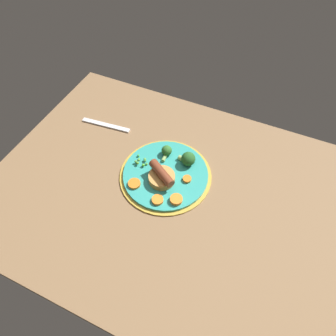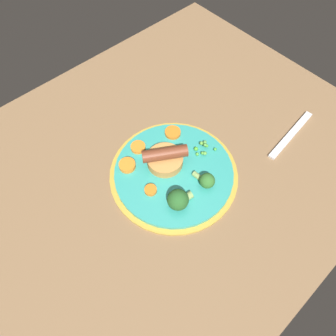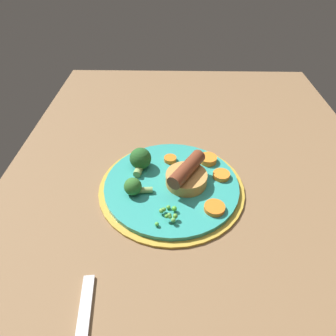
{
  "view_description": "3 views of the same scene",
  "coord_description": "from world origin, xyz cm",
  "px_view_note": "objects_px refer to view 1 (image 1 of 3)",
  "views": [
    {
      "loc": [
        19.0,
        -44.27,
        79.12
      ],
      "look_at": [
        -3.57,
        5.47,
        6.27
      ],
      "focal_mm": 32.0,
      "sensor_mm": 36.0,
      "label": 1
    },
    {
      "loc": [
        19.25,
        28.52,
        61.21
      ],
      "look_at": [
        -3.03,
        3.86,
        5.74
      ],
      "focal_mm": 32.0,
      "sensor_mm": 36.0,
      "label": 2
    },
    {
      "loc": [
        -46.95,
        4.45,
        44.44
      ],
      "look_at": [
        -2.79,
        5.39,
        7.19
      ],
      "focal_mm": 32.0,
      "sensor_mm": 36.0,
      "label": 3
    }
  ],
  "objects_px": {
    "dinner_plate": "(166,175)",
    "pea_pile": "(141,161)",
    "sausage_pudding": "(162,176)",
    "carrot_slice_0": "(187,179)",
    "fork": "(106,125)",
    "carrot_slice_3": "(158,200)",
    "broccoli_floret_far": "(166,151)",
    "broccoli_floret_near": "(188,159)",
    "carrot_slice_2": "(134,184)",
    "carrot_slice_1": "(176,200)"
  },
  "relations": [
    {
      "from": "carrot_slice_3",
      "to": "sausage_pudding",
      "type": "bearing_deg",
      "value": 105.64
    },
    {
      "from": "dinner_plate",
      "to": "fork",
      "type": "bearing_deg",
      "value": 158.71
    },
    {
      "from": "sausage_pudding",
      "to": "pea_pile",
      "type": "xyz_separation_m",
      "value": [
        -0.09,
        0.03,
        -0.01
      ]
    },
    {
      "from": "sausage_pudding",
      "to": "carrot_slice_2",
      "type": "distance_m",
      "value": 0.08
    },
    {
      "from": "carrot_slice_3",
      "to": "pea_pile",
      "type": "bearing_deg",
      "value": 136.29
    },
    {
      "from": "pea_pile",
      "to": "broccoli_floret_near",
      "type": "bearing_deg",
      "value": 24.26
    },
    {
      "from": "sausage_pudding",
      "to": "carrot_slice_3",
      "type": "height_order",
      "value": "sausage_pudding"
    },
    {
      "from": "carrot_slice_3",
      "to": "fork",
      "type": "distance_m",
      "value": 0.37
    },
    {
      "from": "sausage_pudding",
      "to": "carrot_slice_0",
      "type": "distance_m",
      "value": 0.08
    },
    {
      "from": "fork",
      "to": "carrot_slice_3",
      "type": "bearing_deg",
      "value": -40.46
    },
    {
      "from": "dinner_plate",
      "to": "pea_pile",
      "type": "distance_m",
      "value": 0.09
    },
    {
      "from": "broccoli_floret_near",
      "to": "carrot_slice_3",
      "type": "distance_m",
      "value": 0.17
    },
    {
      "from": "dinner_plate",
      "to": "broccoli_floret_near",
      "type": "distance_m",
      "value": 0.09
    },
    {
      "from": "carrot_slice_0",
      "to": "carrot_slice_1",
      "type": "relative_size",
      "value": 0.72
    },
    {
      "from": "broccoli_floret_far",
      "to": "carrot_slice_1",
      "type": "xyz_separation_m",
      "value": [
        0.1,
        -0.15,
        -0.01
      ]
    },
    {
      "from": "sausage_pudding",
      "to": "carrot_slice_1",
      "type": "distance_m",
      "value": 0.08
    },
    {
      "from": "carrot_slice_0",
      "to": "carrot_slice_3",
      "type": "distance_m",
      "value": 0.11
    },
    {
      "from": "carrot_slice_0",
      "to": "carrot_slice_3",
      "type": "relative_size",
      "value": 0.77
    },
    {
      "from": "carrot_slice_3",
      "to": "carrot_slice_1",
      "type": "bearing_deg",
      "value": 24.78
    },
    {
      "from": "broccoli_floret_far",
      "to": "carrot_slice_3",
      "type": "distance_m",
      "value": 0.18
    },
    {
      "from": "broccoli_floret_far",
      "to": "carrot_slice_1",
      "type": "distance_m",
      "value": 0.18
    },
    {
      "from": "sausage_pudding",
      "to": "carrot_slice_1",
      "type": "height_order",
      "value": "sausage_pudding"
    },
    {
      "from": "sausage_pudding",
      "to": "carrot_slice_0",
      "type": "relative_size",
      "value": 3.72
    },
    {
      "from": "broccoli_floret_near",
      "to": "carrot_slice_2",
      "type": "height_order",
      "value": "broccoli_floret_near"
    },
    {
      "from": "pea_pile",
      "to": "broccoli_floret_near",
      "type": "relative_size",
      "value": 0.81
    },
    {
      "from": "broccoli_floret_near",
      "to": "sausage_pudding",
      "type": "bearing_deg",
      "value": -108.12
    },
    {
      "from": "sausage_pudding",
      "to": "carrot_slice_3",
      "type": "distance_m",
      "value": 0.07
    },
    {
      "from": "sausage_pudding",
      "to": "pea_pile",
      "type": "distance_m",
      "value": 0.09
    },
    {
      "from": "carrot_slice_3",
      "to": "broccoli_floret_far",
      "type": "bearing_deg",
      "value": 106.13
    },
    {
      "from": "dinner_plate",
      "to": "sausage_pudding",
      "type": "height_order",
      "value": "sausage_pudding"
    },
    {
      "from": "dinner_plate",
      "to": "broccoli_floret_far",
      "type": "relative_size",
      "value": 5.35
    },
    {
      "from": "carrot_slice_1",
      "to": "carrot_slice_3",
      "type": "relative_size",
      "value": 1.08
    },
    {
      "from": "broccoli_floret_near",
      "to": "fork",
      "type": "relative_size",
      "value": 0.32
    },
    {
      "from": "broccoli_floret_far",
      "to": "carrot_slice_3",
      "type": "xyz_separation_m",
      "value": [
        0.05,
        -0.17,
        -0.01
      ]
    },
    {
      "from": "dinner_plate",
      "to": "fork",
      "type": "distance_m",
      "value": 0.31
    },
    {
      "from": "sausage_pudding",
      "to": "broccoli_floret_near",
      "type": "relative_size",
      "value": 1.69
    },
    {
      "from": "sausage_pudding",
      "to": "carrot_slice_0",
      "type": "bearing_deg",
      "value": -123.64
    },
    {
      "from": "sausage_pudding",
      "to": "fork",
      "type": "relative_size",
      "value": 0.54
    },
    {
      "from": "carrot_slice_1",
      "to": "carrot_slice_3",
      "type": "distance_m",
      "value": 0.05
    },
    {
      "from": "carrot_slice_0",
      "to": "carrot_slice_1",
      "type": "distance_m",
      "value": 0.08
    },
    {
      "from": "sausage_pudding",
      "to": "broccoli_floret_far",
      "type": "distance_m",
      "value": 0.1
    },
    {
      "from": "carrot_slice_0",
      "to": "broccoli_floret_far",
      "type": "bearing_deg",
      "value": 146.2
    },
    {
      "from": "broccoli_floret_near",
      "to": "carrot_slice_0",
      "type": "height_order",
      "value": "broccoli_floret_near"
    },
    {
      "from": "broccoli_floret_near",
      "to": "carrot_slice_1",
      "type": "bearing_deg",
      "value": -72.6
    },
    {
      "from": "pea_pile",
      "to": "carrot_slice_2",
      "type": "bearing_deg",
      "value": -76.2
    },
    {
      "from": "carrot_slice_0",
      "to": "fork",
      "type": "relative_size",
      "value": 0.15
    },
    {
      "from": "fork",
      "to": "dinner_plate",
      "type": "bearing_deg",
      "value": -27.16
    },
    {
      "from": "pea_pile",
      "to": "dinner_plate",
      "type": "bearing_deg",
      "value": -2.42
    },
    {
      "from": "sausage_pudding",
      "to": "carrot_slice_0",
      "type": "height_order",
      "value": "sausage_pudding"
    },
    {
      "from": "broccoli_floret_far",
      "to": "fork",
      "type": "height_order",
      "value": "broccoli_floret_far"
    }
  ]
}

